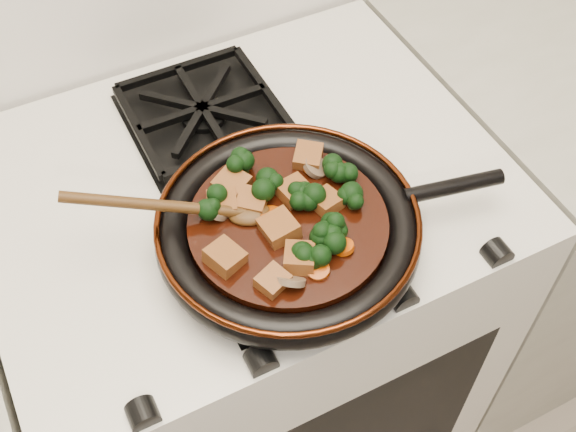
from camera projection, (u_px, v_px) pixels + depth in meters
name	position (u px, v px, depth m)	size (l,w,h in m)	color
stove	(253.00, 331.00, 1.41)	(0.76, 0.60, 0.90)	beige
burner_grate_front	(283.00, 243.00, 0.97)	(0.23, 0.23, 0.03)	black
burner_grate_back	(203.00, 113.00, 1.12)	(0.23, 0.23, 0.03)	black
skillet	(290.00, 228.00, 0.94)	(0.47, 0.35, 0.05)	black
braising_sauce	(288.00, 226.00, 0.94)	(0.26, 0.26, 0.02)	black
tofu_cube_0	(308.00, 157.00, 0.99)	(0.04, 0.04, 0.02)	brown
tofu_cube_1	(252.00, 202.00, 0.94)	(0.04, 0.04, 0.02)	brown
tofu_cube_2	(299.00, 258.00, 0.89)	(0.04, 0.04, 0.02)	brown
tofu_cube_3	(225.00, 258.00, 0.89)	(0.04, 0.04, 0.02)	brown
tofu_cube_4	(223.00, 204.00, 0.94)	(0.04, 0.04, 0.02)	brown
tofu_cube_5	(294.00, 191.00, 0.95)	(0.04, 0.04, 0.02)	brown
tofu_cube_6	(232.00, 184.00, 0.96)	(0.04, 0.04, 0.02)	brown
tofu_cube_7	(326.00, 202.00, 0.94)	(0.04, 0.04, 0.02)	brown
tofu_cube_8	(273.00, 281.00, 0.87)	(0.04, 0.03, 0.02)	brown
tofu_cube_9	(279.00, 228.00, 0.91)	(0.04, 0.04, 0.02)	brown
broccoli_floret_0	(336.00, 238.00, 0.90)	(0.06, 0.06, 0.05)	black
broccoli_floret_1	(353.00, 203.00, 0.94)	(0.06, 0.06, 0.05)	black
broccoli_floret_2	(328.00, 232.00, 0.90)	(0.06, 0.06, 0.06)	black
broccoli_floret_3	(315.00, 256.00, 0.89)	(0.06, 0.06, 0.05)	black
broccoli_floret_4	(244.00, 167.00, 0.97)	(0.06, 0.06, 0.06)	black
broccoli_floret_5	(212.00, 206.00, 0.93)	(0.06, 0.06, 0.05)	black
broccoli_floret_6	(265.00, 186.00, 0.96)	(0.06, 0.06, 0.05)	black
broccoli_floret_7	(305.00, 195.00, 0.95)	(0.06, 0.06, 0.05)	black
broccoli_floret_8	(340.00, 171.00, 0.97)	(0.06, 0.06, 0.05)	black
carrot_coin_0	(344.00, 247.00, 0.90)	(0.03, 0.03, 0.01)	#B23E04
carrot_coin_1	(270.00, 214.00, 0.93)	(0.03, 0.03, 0.01)	#B23E04
carrot_coin_2	(313.00, 166.00, 0.98)	(0.03, 0.03, 0.01)	#B23E04
carrot_coin_3	(318.00, 270.00, 0.88)	(0.03, 0.03, 0.01)	#B23E04
mushroom_slice_0	(215.00, 211.00, 0.93)	(0.04, 0.04, 0.01)	brown
mushroom_slice_1	(290.00, 281.00, 0.87)	(0.04, 0.04, 0.01)	brown
mushroom_slice_2	(316.00, 167.00, 0.98)	(0.04, 0.04, 0.01)	brown
wooden_spoon	(198.00, 209.00, 0.92)	(0.15, 0.08, 0.24)	#41260E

